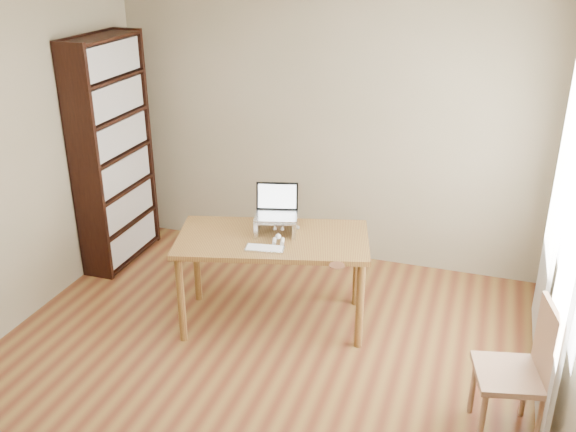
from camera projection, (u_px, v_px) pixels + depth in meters
The scene contains 10 objects.
room at pixel (238, 219), 3.84m from camera, with size 4.04×4.54×2.64m.
bookshelf at pixel (113, 153), 5.82m from camera, with size 0.30×0.90×2.10m.
curtains at pixel (564, 229), 4.04m from camera, with size 0.03×1.90×2.25m.
desk at pixel (273, 248), 4.93m from camera, with size 1.60×1.07×0.75m.
laptop_stand at pixel (276, 223), 4.93m from camera, with size 0.32×0.25×0.13m.
laptop at pixel (278, 208), 4.94m from camera, with size 0.37×0.35×0.23m.
keyboard at pixel (265, 249), 4.69m from camera, with size 0.30×0.17×0.02m.
coaster at pixel (337, 265), 4.47m from camera, with size 0.11×0.11×0.01m, color #502F1B.
cat at pixel (282, 225), 4.96m from camera, with size 0.24×0.47×0.14m.
chair at pixel (523, 369), 3.82m from camera, with size 0.48×0.48×0.92m.
Camera 1 is at (1.42, -3.23, 2.86)m, focal length 40.00 mm.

